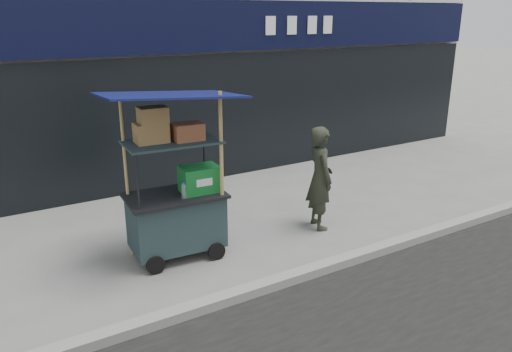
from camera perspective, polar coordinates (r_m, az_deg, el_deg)
ground at (r=6.42m, az=3.45°, el=-11.10°), size 80.00×80.00×0.00m
curb at (r=6.25m, az=4.52°, el=-11.37°), size 80.00×0.18×0.12m
vendor_cart at (r=6.63m, az=-9.07°, el=-2.74°), size 1.75×1.29×2.27m
vendor_man at (r=7.50m, az=7.32°, el=-0.22°), size 0.51×0.65×1.58m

